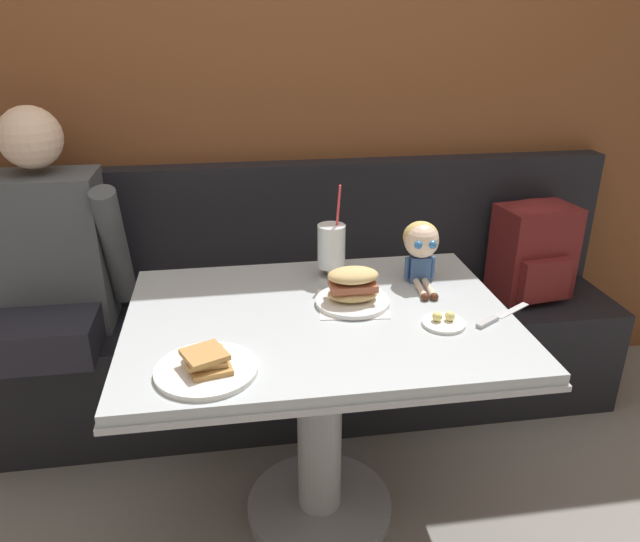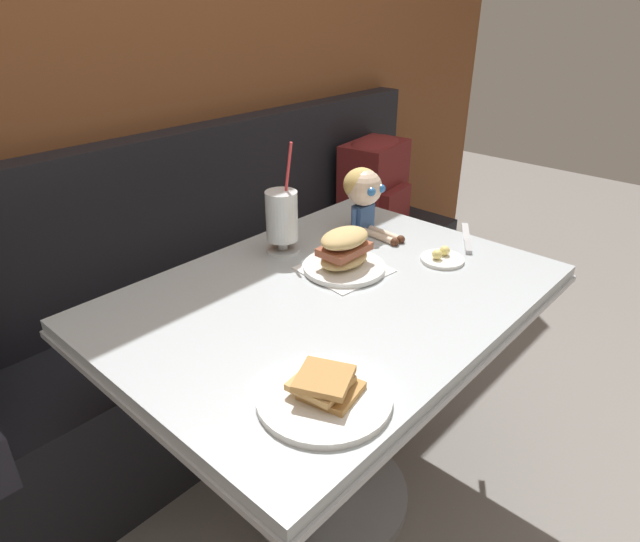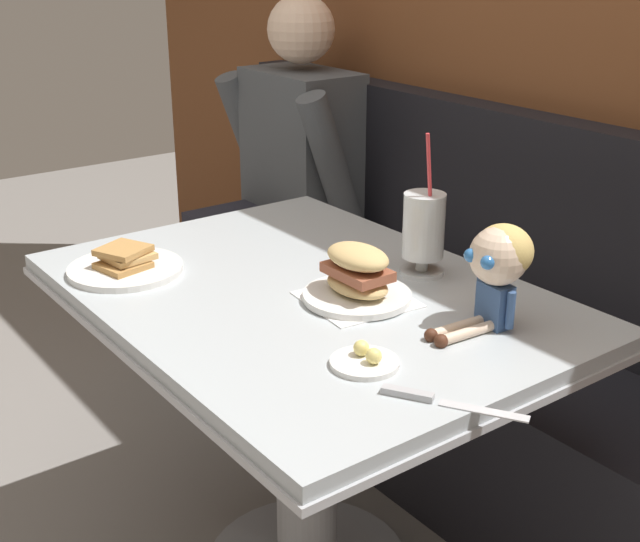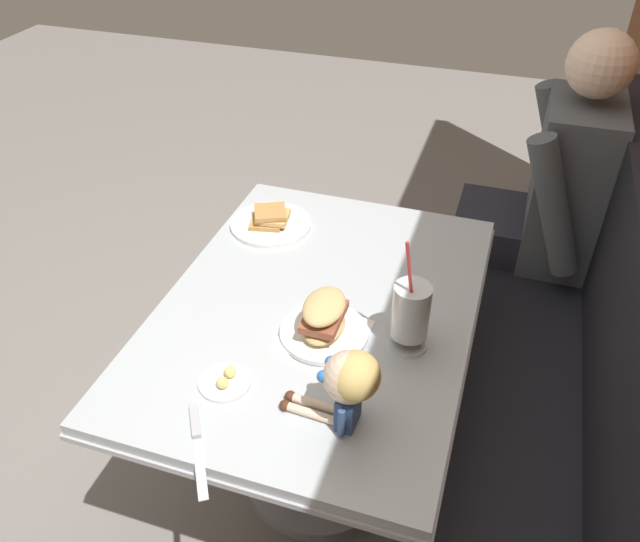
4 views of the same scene
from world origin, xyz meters
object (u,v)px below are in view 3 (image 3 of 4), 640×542
object	(u,v)px
butter_saucer	(365,360)
butter_knife	(428,398)
toast_plate	(125,265)
sandwich_plate	(357,279)
milkshake_glass	(424,230)
diner_patron	(292,162)
seated_doll	(498,262)

from	to	relation	value
butter_saucer	butter_knife	world-z (taller)	butter_saucer
toast_plate	sandwich_plate	distance (m)	0.52
toast_plate	butter_knife	bearing A→B (deg)	10.56
milkshake_glass	sandwich_plate	distance (m)	0.21
diner_patron	butter_saucer	bearing A→B (deg)	-29.72
toast_plate	seated_doll	world-z (taller)	seated_doll
butter_knife	seated_doll	size ratio (longest dim) A/B	0.95
butter_knife	butter_saucer	bearing A→B (deg)	-178.39
milkshake_glass	diner_patron	size ratio (longest dim) A/B	0.39
sandwich_plate	seated_doll	size ratio (longest dim) A/B	1.00
milkshake_glass	butter_saucer	xyz separation A→B (m)	(0.25, -0.37, -0.09)
butter_saucer	seated_doll	size ratio (longest dim) A/B	0.54
sandwich_plate	seated_doll	xyz separation A→B (m)	(0.25, 0.13, 0.08)
butter_saucer	butter_knife	xyz separation A→B (m)	(0.15, 0.00, -0.00)
toast_plate	butter_saucer	world-z (taller)	toast_plate
butter_knife	diner_patron	world-z (taller)	diner_patron
butter_knife	milkshake_glass	bearing A→B (deg)	138.16
seated_doll	diner_patron	bearing A→B (deg)	162.15
seated_doll	butter_saucer	bearing A→B (deg)	-93.90
butter_knife	seated_doll	world-z (taller)	seated_doll
sandwich_plate	seated_doll	world-z (taller)	seated_doll
sandwich_plate	milkshake_glass	bearing A→B (deg)	98.18
butter_saucer	diner_patron	world-z (taller)	diner_patron
butter_knife	diner_patron	size ratio (longest dim) A/B	0.26
seated_doll	diner_patron	world-z (taller)	diner_patron
milkshake_glass	sandwich_plate	size ratio (longest dim) A/B	1.43
sandwich_plate	butter_knife	world-z (taller)	sandwich_plate
diner_patron	butter_knife	bearing A→B (deg)	-26.76
sandwich_plate	butter_knife	size ratio (longest dim) A/B	1.05
butter_saucer	diner_patron	bearing A→B (deg)	150.28
toast_plate	butter_knife	world-z (taller)	toast_plate
sandwich_plate	toast_plate	bearing A→B (deg)	-143.76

